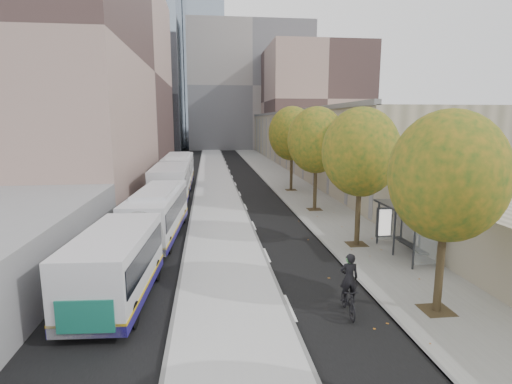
{
  "coord_description": "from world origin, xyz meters",
  "views": [
    {
      "loc": [
        -4.58,
        -7.73,
        6.92
      ],
      "look_at": [
        -1.64,
        16.81,
        2.5
      ],
      "focal_mm": 28.0,
      "sensor_mm": 36.0,
      "label": 1
    }
  ],
  "objects": [
    {
      "name": "building_midrise",
      "position": [
        -22.5,
        41.0,
        12.5
      ],
      "size": [
        24.0,
        46.0,
        25.0
      ],
      "primitive_type": "cube",
      "color": "#A28479",
      "rests_on": "ground"
    },
    {
      "name": "bus_far",
      "position": [
        -7.77,
        31.33,
        1.76
      ],
      "size": [
        2.9,
        19.28,
        3.21
      ],
      "rotation": [
        0.0,
        0.0,
        0.0
      ],
      "color": "silver",
      "rests_on": "ground"
    },
    {
      "name": "building_tan",
      "position": [
        15.5,
        64.0,
        4.0
      ],
      "size": [
        18.0,
        92.0,
        8.0
      ],
      "primitive_type": "cube",
      "color": "gray",
      "rests_on": "ground"
    },
    {
      "name": "bus_shelter",
      "position": [
        5.69,
        10.96,
        2.19
      ],
      "size": [
        1.9,
        4.4,
        2.53
      ],
      "color": "#383A3F",
      "rests_on": "sidewalk"
    },
    {
      "name": "tree_c",
      "position": [
        3.6,
        13.0,
        5.25
      ],
      "size": [
        4.2,
        4.2,
        7.28
      ],
      "color": "#2E2416",
      "rests_on": "sidewalk"
    },
    {
      "name": "cyclist",
      "position": [
        0.33,
        5.25,
        0.85
      ],
      "size": [
        0.69,
        1.83,
        2.3
      ],
      "rotation": [
        0.0,
        0.0,
        -0.08
      ],
      "color": "black",
      "rests_on": "ground"
    },
    {
      "name": "distant_car",
      "position": [
        -7.96,
        49.27,
        0.72
      ],
      "size": [
        1.9,
        4.31,
        1.44
      ],
      "primitive_type": "imported",
      "rotation": [
        0.0,
        0.0,
        -0.04
      ],
      "color": "white",
      "rests_on": "ground"
    },
    {
      "name": "bus_near",
      "position": [
        -7.88,
        12.37,
        1.52
      ],
      "size": [
        3.45,
        16.76,
        2.77
      ],
      "rotation": [
        0.0,
        0.0,
        -0.06
      ],
      "color": "silver",
      "rests_on": "ground"
    },
    {
      "name": "bus_platform",
      "position": [
        -3.88,
        35.0,
        0.07
      ],
      "size": [
        4.25,
        150.0,
        0.15
      ],
      "primitive_type": "cube",
      "color": "silver",
      "rests_on": "ground"
    },
    {
      "name": "tree_d",
      "position": [
        3.6,
        22.0,
        5.47
      ],
      "size": [
        4.4,
        4.4,
        7.6
      ],
      "color": "#2E2416",
      "rests_on": "sidewalk"
    },
    {
      "name": "tree_b",
      "position": [
        3.6,
        5.0,
        5.04
      ],
      "size": [
        4.0,
        4.0,
        6.97
      ],
      "color": "#2E2416",
      "rests_on": "sidewalk"
    },
    {
      "name": "tree_e",
      "position": [
        3.6,
        31.0,
        5.69
      ],
      "size": [
        4.6,
        4.6,
        7.92
      ],
      "color": "#2E2416",
      "rests_on": "sidewalk"
    },
    {
      "name": "building_far_block",
      "position": [
        6.0,
        96.0,
        15.0
      ],
      "size": [
        30.0,
        18.0,
        30.0
      ],
      "primitive_type": "cube",
      "color": "gray",
      "rests_on": "ground"
    },
    {
      "name": "sidewalk",
      "position": [
        4.12,
        35.0,
        0.04
      ],
      "size": [
        4.75,
        150.0,
        0.08
      ],
      "primitive_type": "cube",
      "color": "gray",
      "rests_on": "ground"
    }
  ]
}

